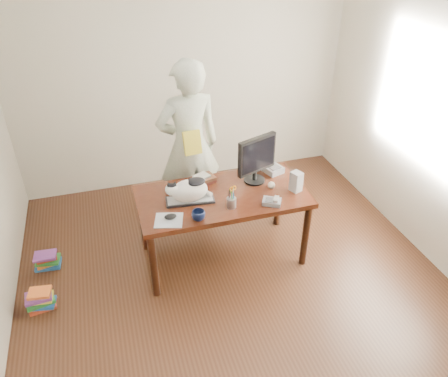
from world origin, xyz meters
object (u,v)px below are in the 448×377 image
phone (272,201)px  speaker (296,182)px  cat (188,190)px  baseball (271,185)px  desk (220,203)px  book_pile_b (47,260)px  book_stack (203,179)px  coffee_mug (199,215)px  person (189,146)px  monitor (257,157)px  book_pile_a (41,300)px  keyboard (190,200)px  pen_cup (232,201)px  mouse (170,216)px  calculator (272,168)px

phone → speaker: size_ratio=1.02×
cat → baseball: bearing=5.1°
desk → book_pile_b: desk is taller
phone → book_stack: (-0.51, 0.53, 0.01)m
phone → speaker: speaker is taller
cat → coffee_mug: (0.02, -0.30, -0.08)m
person → monitor: bearing=125.8°
cat → book_stack: size_ratio=1.61×
book_pile_a → baseball: bearing=4.4°
monitor → speaker: size_ratio=2.44×
keyboard → phone: phone is taller
speaker → book_pile_b: 2.58m
monitor → pen_cup: size_ratio=2.20×
mouse → person: bearing=83.2°
baseball → book_pile_b: size_ratio=0.27×
desk → baseball: bearing=-12.3°
baseball → book_pile_b: baseball is taller
baseball → calculator: 0.33m
pen_cup → desk: bearing=94.0°
pen_cup → coffee_mug: size_ratio=1.87×
pen_cup → book_pile_b: 1.97m
monitor → phone: monitor is taller
book_pile_a → keyboard: bearing=7.3°
pen_cup → phone: pen_cup is taller
monitor → pen_cup: monitor is taller
monitor → book_pile_a: (-2.13, -0.33, -0.94)m
keyboard → book_pile_b: 1.61m
desk → monitor: 0.57m
phone → pen_cup: bearing=-159.6°
cat → coffee_mug: cat is taller
desk → person: person is taller
monitor → calculator: monitor is taller
keyboard → phone: (0.71, -0.26, 0.01)m
mouse → book_pile_a: 1.39m
book_stack → book_pile_a: book_stack is taller
mouse → person: 1.04m
phone → speaker: (0.30, 0.14, 0.07)m
coffee_mug → book_stack: (0.19, 0.57, -0.01)m
keyboard → book_stack: 0.34m
pen_cup → mouse: 0.56m
coffee_mug → calculator: coffee_mug is taller
desk → book_stack: size_ratio=5.89×
mouse → book_pile_b: mouse is taller
pen_cup → calculator: bearing=39.9°
phone → baseball: bearing=99.0°
person → book_pile_b: bearing=7.2°
mouse → phone: bearing=12.8°
calculator → book_pile_a: (-2.36, -0.47, -0.69)m
book_pile_a → book_pile_b: 0.55m
person → book_pile_a: bearing=23.8°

